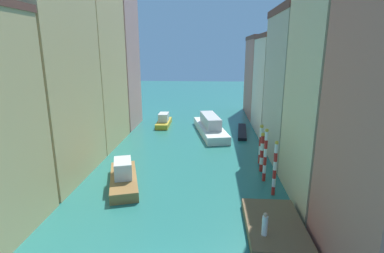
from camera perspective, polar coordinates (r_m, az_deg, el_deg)
ground_plane at (r=38.68m, az=-0.25°, el=-3.08°), size 154.00×154.00×0.00m
building_left_1 at (r=29.80m, az=-27.46°, el=11.93°), size 7.14×10.68×22.34m
building_left_2 at (r=38.98m, az=-19.48°, el=10.65°), size 7.14×9.66×19.20m
building_left_3 at (r=47.35m, az=-15.33°, el=13.29°), size 7.14×7.59×22.14m
building_right_1 at (r=24.79m, az=28.02°, el=10.58°), size 7.14×8.80×21.43m
building_right_2 at (r=34.05m, az=20.97°, el=7.31°), size 7.14×10.31×15.94m
building_right_3 at (r=44.34m, az=16.91°, el=7.72°), size 7.14×10.46×13.80m
building_right_4 at (r=55.53m, az=14.31°, el=9.28°), size 7.14×12.03×14.03m
waterfront_dock at (r=21.58m, az=15.50°, el=-17.95°), size 3.71×6.24×0.64m
person_on_dock at (r=19.65m, az=13.81°, el=-17.81°), size 0.36×0.36×1.52m
mooring_pole_0 at (r=25.29m, az=15.61°, el=-7.65°), size 0.31×0.31×4.70m
mooring_pole_1 at (r=27.65m, az=13.88°, el=-5.28°), size 0.33×0.33×4.99m
mooring_pole_2 at (r=29.94m, az=13.29°, el=-4.70°), size 0.39×0.39×3.99m
mooring_pole_3 at (r=31.92m, az=13.06°, el=-3.22°), size 0.40×0.40×4.24m
vaporetto_white at (r=42.76m, az=3.52°, el=-0.01°), size 5.37×12.31×2.65m
gondola_black at (r=43.62m, az=9.60°, el=-0.95°), size 1.87×8.13×0.42m
motorboat_0 at (r=47.27m, az=-5.44°, el=1.05°), size 2.00×5.81×2.00m
motorboat_1 at (r=27.39m, az=-13.01°, el=-9.43°), size 4.23×7.43×2.33m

